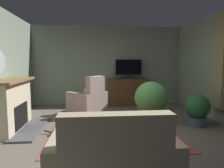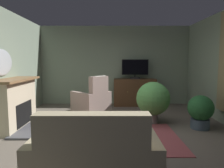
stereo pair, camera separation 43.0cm
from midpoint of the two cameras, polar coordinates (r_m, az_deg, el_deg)
The scene contains 15 objects.
ground_plane at distance 4.43m, azimuth -0.99°, elevation -13.96°, with size 5.80×6.84×0.04m, color #665B51.
wall_back at distance 7.32m, azimuth -2.88°, elevation 5.17°, with size 5.80×0.10×2.75m, color gray.
curtain_panel_far at distance 5.55m, azimuth 25.75°, elevation 5.66°, with size 0.10×0.44×2.31m, color #8E7F56.
rug_central at distance 4.22m, azimuth -2.03°, elevation -14.62°, with size 2.65×1.75×0.01m, color #9E474C.
fireplace at distance 5.12m, azimuth -28.46°, elevation -5.44°, with size 0.94×1.64×1.13m.
tv_cabinet at distance 7.11m, azimuth 2.79°, elevation -2.41°, with size 1.43×0.49×0.93m.
television at distance 6.98m, azimuth 2.89°, elevation 4.33°, with size 0.89×0.20×0.66m.
coffee_table at distance 3.86m, azimuth -4.88°, elevation -10.18°, with size 1.04×0.52×0.48m.
tv_remote at distance 3.79m, azimuth -4.97°, elevation -9.44°, with size 0.17×0.05×0.02m, color black.
folded_newspaper at distance 3.79m, azimuth -2.09°, elevation -9.55°, with size 0.30×0.22×0.01m, color silver.
sofa_floral at distance 2.58m, azimuth -4.60°, elevation -20.98°, with size 1.47×0.91×0.99m.
armchair_beside_cabinet at distance 5.97m, azimuth -8.73°, elevation -5.09°, with size 1.21×1.22×1.13m.
potted_plant_on_hearth_side at distance 5.15m, azimuth 8.49°, elevation -4.01°, with size 0.82×0.82×1.02m.
potted_plant_tall_palm_by_window at distance 5.14m, azimuth 20.48°, elevation -6.47°, with size 0.57×0.57×0.76m.
cat at distance 4.46m, azimuth -16.45°, elevation -12.66°, with size 0.66×0.29×0.18m.
Camera 1 is at (-0.52, -4.14, 1.51)m, focal length 32.85 mm.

